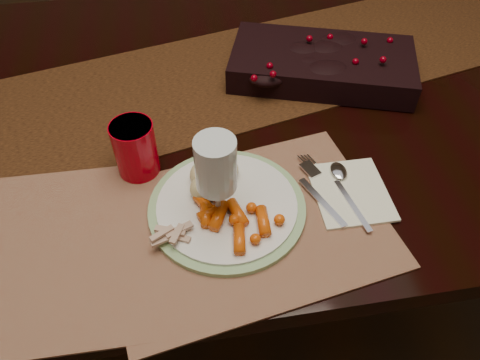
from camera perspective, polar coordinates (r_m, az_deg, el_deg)
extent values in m
plane|color=black|center=(1.57, -2.15, -12.34)|extent=(5.00, 5.00, 0.00)
cube|color=black|center=(1.26, -2.62, -3.79)|extent=(1.80, 1.00, 0.75)
cube|color=#4E280B|center=(1.06, -1.12, 12.53)|extent=(1.80, 0.76, 0.00)
cube|color=brown|center=(0.76, 0.88, -5.46)|extent=(0.49, 0.39, 0.00)
cube|color=#8E664A|center=(0.81, -27.09, -8.39)|extent=(0.47, 0.35, 0.00)
cylinder|color=white|center=(0.77, -1.60, -3.25)|extent=(0.29, 0.29, 0.01)
cube|color=white|center=(0.82, 13.31, -1.44)|extent=(0.13, 0.15, 0.00)
cylinder|color=#A6000F|center=(0.82, -12.65, 3.77)|extent=(0.09, 0.09, 0.10)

